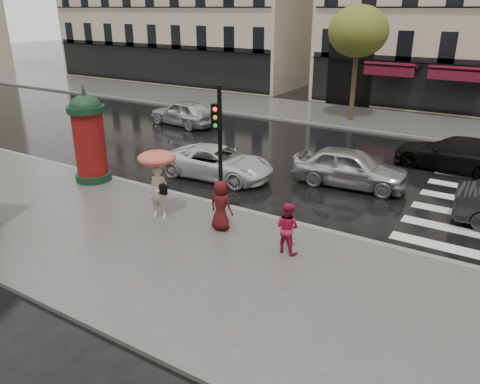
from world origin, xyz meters
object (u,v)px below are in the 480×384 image
Objects in this scene: woman_umbrella at (158,173)px; car_far_silver at (184,113)px; man_burgundy at (221,205)px; traffic_light at (219,144)px; morris_column at (89,136)px; car_black at (454,154)px; woman_red at (287,228)px; car_silver at (350,167)px; car_white at (218,162)px.

car_far_silver is (-7.51, 10.84, -0.89)m from woman_umbrella.
woman_umbrella is 2.31m from man_burgundy.
traffic_light reaches higher than man_burgundy.
car_black is at bearing 37.82° from morris_column.
car_black is at bearing 95.97° from car_far_silver.
man_burgundy reaches higher than car_black.
man_burgundy is at bearing 50.05° from car_far_silver.
morris_column reaches higher than man_burgundy.
car_far_silver is at bearing 124.71° from woman_umbrella.
woman_red is at bearing 55.63° from car_far_silver.
woman_red is 3.24m from traffic_light.
man_burgundy reaches higher than car_far_silver.
car_silver is at bearing -31.03° from car_black.
car_white is (-2.91, 4.10, -0.27)m from man_burgundy.
woman_umbrella reaches higher than woman_red.
car_silver is 12.49m from car_far_silver.
woman_red is at bearing -8.94° from car_black.
traffic_light reaches higher than woman_red.
morris_column is 14.95m from car_black.
morris_column is 0.77× the size of car_black.
car_silver is at bearing -72.33° from car_white.
car_black is (5.30, 9.82, -2.01)m from traffic_light.
car_silver is 5.18m from car_black.
woman_umbrella is at bearing -16.13° from morris_column.
woman_umbrella is 1.47× the size of man_burgundy.
car_far_silver is (-9.68, 10.53, -0.16)m from man_burgundy.
car_white is at bearing 125.13° from traffic_light.
morris_column is at bearing 0.01° from woman_red.
man_burgundy is at bearing -148.27° from car_white.
car_black is 1.12× the size of car_far_silver.
car_black is at bearing 55.38° from woman_umbrella.
traffic_light is at bearing -50.50° from man_burgundy.
car_black is (7.22, 10.46, -0.92)m from woman_umbrella.
morris_column is at bearing 115.15° from car_silver.
car_silver is at bearing 29.91° from morris_column.
morris_column reaches higher than woman_umbrella.
car_white is 10.00m from car_black.
man_burgundy is 14.30m from car_far_silver.
woman_umbrella is 12.74m from car_black.
woman_red is 9.21m from morris_column.
car_silver is 1.00× the size of car_far_silver.
man_burgundy is 0.34× the size of car_white.
car_silver reaches higher than car_far_silver.
woman_red is 6.24m from car_silver.
woman_umbrella is 2.29m from traffic_light.
woman_red is at bearing -12.05° from traffic_light.
woman_red is 16.13m from car_far_silver.
traffic_light reaches higher than car_black.
woman_red is 0.34× the size of car_far_silver.
car_white is at bearing 99.54° from woman_umbrella.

